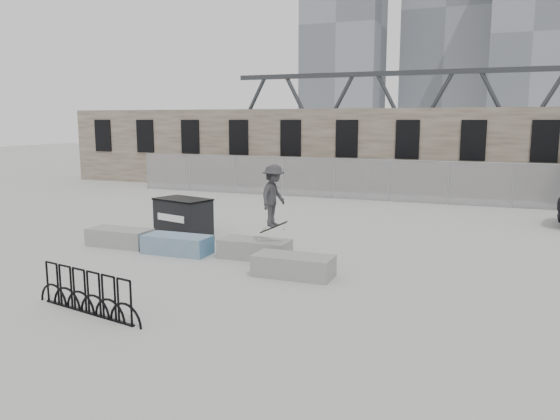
% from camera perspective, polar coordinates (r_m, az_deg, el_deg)
% --- Properties ---
extents(ground, '(120.00, 120.00, 0.00)m').
position_cam_1_polar(ground, '(16.05, -6.59, -4.72)').
color(ground, '#A3A39E').
rests_on(ground, ground).
extents(stone_wall, '(36.00, 2.58, 4.50)m').
position_cam_1_polar(stone_wall, '(30.91, 7.56, 6.28)').
color(stone_wall, brown).
rests_on(stone_wall, ground).
extents(chainlink_fence, '(22.06, 0.06, 2.02)m').
position_cam_1_polar(chainlink_fence, '(27.39, 5.64, 3.36)').
color(chainlink_fence, gray).
rests_on(chainlink_fence, ground).
extents(planter_far_left, '(2.00, 0.90, 0.54)m').
position_cam_1_polar(planter_far_left, '(17.78, -16.38, -2.69)').
color(planter_far_left, gray).
rests_on(planter_far_left, ground).
extents(planter_center_left, '(2.00, 0.90, 0.54)m').
position_cam_1_polar(planter_center_left, '(16.38, -10.67, -3.48)').
color(planter_center_left, '#2E638C').
rests_on(planter_center_left, ground).
extents(planter_center_right, '(2.00, 0.90, 0.54)m').
position_cam_1_polar(planter_center_right, '(15.58, -2.66, -3.99)').
color(planter_center_right, gray).
rests_on(planter_center_right, ground).
extents(planter_offset, '(2.00, 0.90, 0.54)m').
position_cam_1_polar(planter_offset, '(13.78, 1.42, -5.76)').
color(planter_offset, gray).
rests_on(planter_offset, ground).
extents(dumpster, '(2.13, 1.62, 1.24)m').
position_cam_1_polar(dumpster, '(19.05, -10.08, -0.63)').
color(dumpster, black).
rests_on(dumpster, ground).
extents(bike_rack, '(3.08, 0.70, 0.90)m').
position_cam_1_polar(bike_rack, '(11.84, -19.55, -8.15)').
color(bike_rack, black).
rests_on(bike_rack, ground).
extents(skyline_towers, '(58.00, 28.00, 48.00)m').
position_cam_1_polar(skyline_towers, '(109.20, 17.45, 17.89)').
color(skyline_towers, slate).
rests_on(skyline_towers, ground).
extents(truss_bridge, '(70.00, 3.00, 9.80)m').
position_cam_1_polar(truss_bridge, '(68.80, 23.75, 8.82)').
color(truss_bridge, '#2D3033').
rests_on(truss_bridge, ground).
extents(skateboarder, '(0.76, 1.14, 1.90)m').
position_cam_1_polar(skateboarder, '(14.83, -0.68, 1.50)').
color(skateboarder, '#2D2D30').
rests_on(skateboarder, ground).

